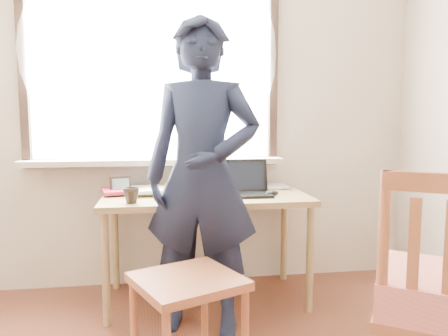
{
  "coord_description": "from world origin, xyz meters",
  "views": [
    {
      "loc": [
        -0.17,
        -1.24,
        1.24
      ],
      "look_at": [
        0.16,
        0.95,
        0.99
      ],
      "focal_mm": 35.0,
      "sensor_mm": 36.0,
      "label": 1
    }
  ],
  "objects": [
    {
      "name": "mug_dark",
      "position": [
        -0.34,
        1.4,
        0.78
      ],
      "size": [
        0.13,
        0.13,
        0.09
      ],
      "primitive_type": "imported",
      "rotation": [
        0.0,
        0.0,
        -0.38
      ],
      "color": "black",
      "rests_on": "desk"
    },
    {
      "name": "laptop",
      "position": [
        0.4,
        1.6,
        0.78
      ],
      "size": [
        0.35,
        0.29,
        0.23
      ],
      "color": "black",
      "rests_on": "desk"
    },
    {
      "name": "desk",
      "position": [
        0.14,
        1.63,
        0.65
      ],
      "size": [
        1.36,
        0.68,
        0.73
      ],
      "color": "olive",
      "rests_on": "ground"
    },
    {
      "name": "mug_white",
      "position": [
        0.04,
        1.84,
        0.78
      ],
      "size": [
        0.17,
        0.17,
        0.09
      ],
      "primitive_type": "imported",
      "rotation": [
        0.0,
        0.0,
        0.92
      ],
      "color": "white",
      "rests_on": "desk"
    },
    {
      "name": "book_a",
      "position": [
        -0.24,
        1.8,
        0.74
      ],
      "size": [
        0.27,
        0.3,
        0.02
      ],
      "primitive_type": "imported",
      "rotation": [
        0.0,
        0.0,
        0.46
      ],
      "color": "white",
      "rests_on": "desk"
    },
    {
      "name": "desk_clutter",
      "position": [
        -0.1,
        1.84,
        0.75
      ],
      "size": [
        0.85,
        0.55,
        0.05
      ],
      "color": "white",
      "rests_on": "desk"
    },
    {
      "name": "picture_frame",
      "position": [
        -0.43,
        1.73,
        0.78
      ],
      "size": [
        0.14,
        0.05,
        0.11
      ],
      "color": "black",
      "rests_on": "desk"
    },
    {
      "name": "book_b",
      "position": [
        0.61,
        1.88,
        0.74
      ],
      "size": [
        0.19,
        0.24,
        0.02
      ],
      "primitive_type": "imported",
      "rotation": [
        0.0,
        0.0,
        -0.13
      ],
      "color": "white",
      "rests_on": "desk"
    },
    {
      "name": "work_chair",
      "position": [
        -0.04,
        0.78,
        0.41
      ],
      "size": [
        0.61,
        0.6,
        0.48
      ],
      "color": "#9B5532",
      "rests_on": "ground"
    },
    {
      "name": "side_chair",
      "position": [
        0.91,
        0.21,
        0.56
      ],
      "size": [
        0.67,
        0.66,
        1.06
      ],
      "color": "#9B5532",
      "rests_on": "ground"
    },
    {
      "name": "person",
      "position": [
        0.08,
        1.24,
        0.91
      ],
      "size": [
        0.76,
        0.6,
        1.81
      ],
      "primitive_type": "imported",
      "rotation": [
        0.0,
        0.0,
        -0.28
      ],
      "color": "black",
      "rests_on": "ground"
    },
    {
      "name": "mouse",
      "position": [
        0.57,
        1.53,
        0.75
      ],
      "size": [
        0.09,
        0.06,
        0.03
      ],
      "primitive_type": "ellipsoid",
      "color": "black",
      "rests_on": "desk"
    }
  ]
}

